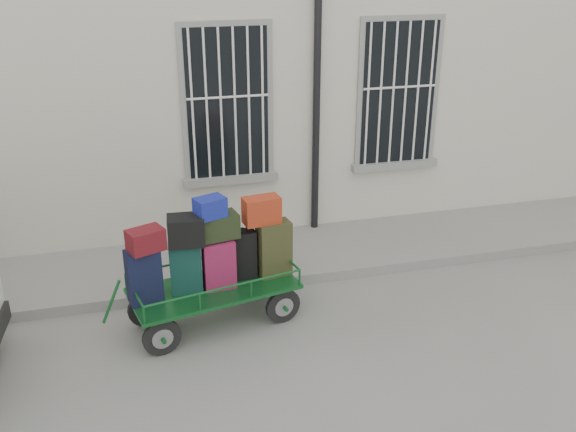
{
  "coord_description": "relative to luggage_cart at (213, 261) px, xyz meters",
  "views": [
    {
      "loc": [
        -1.9,
        -6.22,
        4.44
      ],
      "look_at": [
        -0.0,
        1.0,
        1.24
      ],
      "focal_mm": 40.0,
      "sensor_mm": 36.0,
      "label": 1
    }
  ],
  "objects": [
    {
      "name": "ground",
      "position": [
        1.02,
        -0.71,
        -0.87
      ],
      "size": [
        80.0,
        80.0,
        0.0
      ],
      "primitive_type": "plane",
      "color": "slate",
      "rests_on": "ground"
    },
    {
      "name": "building",
      "position": [
        1.02,
        4.79,
        2.13
      ],
      "size": [
        24.0,
        5.15,
        6.0
      ],
      "color": "beige",
      "rests_on": "ground"
    },
    {
      "name": "luggage_cart",
      "position": [
        0.0,
        0.0,
        0.0
      ],
      "size": [
        2.43,
        1.31,
        1.7
      ],
      "rotation": [
        0.0,
        0.0,
        0.21
      ],
      "color": "black",
      "rests_on": "ground"
    },
    {
      "name": "sidewalk",
      "position": [
        1.02,
        1.49,
        -0.8
      ],
      "size": [
        24.0,
        1.7,
        0.15
      ],
      "primitive_type": "cube",
      "color": "gray",
      "rests_on": "ground"
    }
  ]
}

